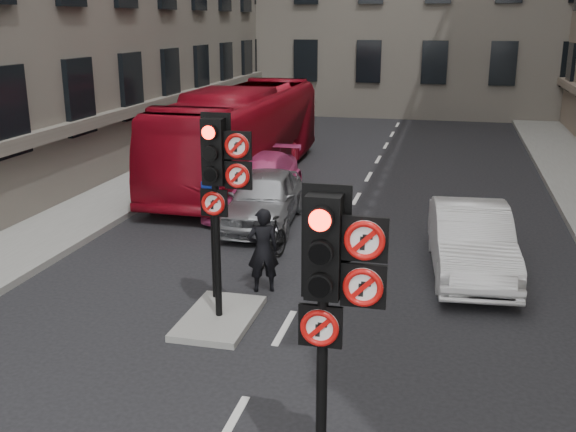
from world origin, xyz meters
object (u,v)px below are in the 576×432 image
at_px(signal_far, 219,173).
at_px(motorcyclist, 263,250).
at_px(signal_near, 331,281).
at_px(car_silver, 264,198).
at_px(info_sign, 212,224).
at_px(car_white, 471,241).
at_px(car_pink, 256,182).
at_px(motorcycle, 271,242).
at_px(bus_red, 242,134).

bearing_deg(signal_far, motorcyclist, 78.90).
xyz_separation_m(signal_near, car_silver, (-3.47, 9.86, -1.87)).
bearing_deg(info_sign, signal_far, -40.70).
xyz_separation_m(car_white, car_pink, (-5.82, 3.94, 0.01)).
height_order(signal_far, motorcycle, signal_far).
height_order(car_white, motorcycle, car_white).
distance_m(motorcycle, info_sign, 2.55).
height_order(car_silver, motorcycle, car_silver).
relative_size(car_silver, motorcycle, 2.43).
xyz_separation_m(car_silver, info_sign, (0.43, -5.13, 0.85)).
height_order(signal_near, info_sign, signal_near).
relative_size(signal_near, info_sign, 1.60).
bearing_deg(car_pink, car_silver, -68.84).
xyz_separation_m(car_silver, car_white, (5.14, -2.38, 0.01)).
distance_m(signal_far, motorcycle, 3.72).
xyz_separation_m(car_pink, bus_red, (-1.37, 3.12, 0.81)).
bearing_deg(car_silver, signal_far, -86.22).
distance_m(bus_red, info_sign, 10.12).
bearing_deg(car_pink, bus_red, 111.40).
relative_size(signal_near, car_white, 0.82).
height_order(car_silver, car_white, car_white).
height_order(signal_near, signal_far, signal_far).
distance_m(car_white, motorcyclist, 4.42).
relative_size(signal_far, car_pink, 0.71).
bearing_deg(signal_far, bus_red, 105.47).
bearing_deg(car_silver, bus_red, 108.98).
height_order(signal_far, car_silver, signal_far).
bearing_deg(car_pink, signal_near, -72.36).
relative_size(car_silver, motorcyclist, 2.46).
bearing_deg(signal_near, signal_far, 123.02).
bearing_deg(bus_red, signal_near, -68.73).
bearing_deg(motorcycle, car_silver, 117.20).
xyz_separation_m(signal_far, car_pink, (-1.55, 7.43, -1.97)).
bearing_deg(signal_near, car_pink, 109.96).
distance_m(motorcyclist, info_sign, 1.30).
relative_size(motorcycle, info_sign, 0.77).
distance_m(car_silver, car_white, 5.67).
bearing_deg(signal_near, motorcyclist, 112.52).
height_order(car_pink, motorcycle, car_pink).
xyz_separation_m(car_white, motorcycle, (-4.21, -0.47, -0.21)).
distance_m(car_white, bus_red, 10.11).
xyz_separation_m(signal_far, bus_red, (-2.92, 10.55, -1.16)).
height_order(bus_red, motorcycle, bus_red).
xyz_separation_m(car_silver, motorcyclist, (1.17, -4.32, 0.14)).
distance_m(car_pink, info_sign, 6.83).
bearing_deg(car_pink, motorcyclist, -74.85).
height_order(car_pink, bus_red, bus_red).
bearing_deg(motorcyclist, car_silver, -96.59).
distance_m(car_silver, motorcyclist, 4.48).
relative_size(car_silver, info_sign, 1.87).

